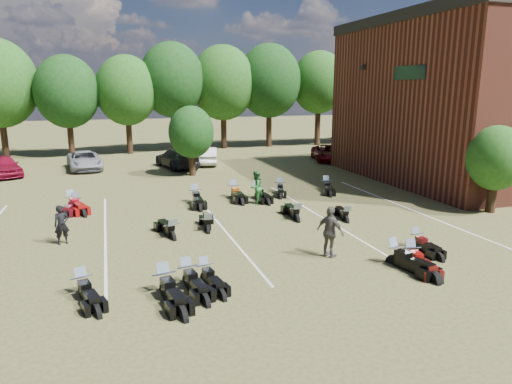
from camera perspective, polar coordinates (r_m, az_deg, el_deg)
name	(u,v)px	position (r m, az deg, el deg)	size (l,w,h in m)	color
ground	(308,239)	(19.15, 6.48, -5.85)	(160.00, 160.00, 0.00)	brown
car_0	(3,166)	(36.85, -29.06, 2.87)	(1.77, 4.40, 1.50)	maroon
car_2	(84,161)	(37.37, -20.65, 3.71)	(2.33, 5.05, 1.40)	gray
car_3	(177,158)	(36.33, -9.82, 4.21)	(2.16, 5.30, 1.54)	black
car_4	(192,156)	(37.89, -8.04, 4.50)	(1.62, 4.02, 1.37)	#0B1651
car_5	(208,156)	(37.65, -6.08, 4.54)	(1.51, 4.32, 1.42)	#BBBCB6
car_6	(328,153)	(39.79, 8.94, 4.84)	(2.21, 4.80, 1.33)	#5E0508
car_7	(362,150)	(41.89, 13.15, 5.17)	(2.11, 5.18, 1.50)	#3A3B3F
person_black	(62,225)	(19.79, -23.13, -3.79)	(0.58, 0.38, 1.60)	black
person_green	(256,187)	(24.55, -0.02, 0.60)	(0.87, 0.68, 1.80)	#276A2D
person_grey	(330,232)	(17.00, 9.27, -4.94)	(1.13, 0.47, 1.93)	#524C46
motorcycle_0	(83,295)	(15.08, -20.83, -11.95)	(0.68, 2.14, 1.19)	black
motorcycle_1	(165,294)	(14.50, -11.33, -12.35)	(0.76, 2.40, 1.34)	black
motorcycle_2	(187,284)	(15.02, -8.57, -11.32)	(0.70, 2.19, 1.22)	black
motorcycle_3	(205,281)	(15.18, -6.39, -10.98)	(0.64, 1.99, 1.11)	black
motorcycle_4	(394,264)	(17.13, 16.85, -8.63)	(0.76, 2.37, 1.32)	black
motorcycle_5	(416,247)	(19.13, 19.34, -6.54)	(0.64, 2.01, 1.12)	black
motorcycle_6	(410,264)	(17.35, 18.74, -8.50)	(0.71, 2.22, 1.24)	#4A0E0A
motorcycle_9	(173,239)	(19.33, -10.38, -5.79)	(0.71, 2.23, 1.25)	black
motorcycle_10	(208,232)	(20.01, -5.98, -5.00)	(0.70, 2.19, 1.22)	black
motorcycle_11	(346,222)	(21.80, 11.22, -3.68)	(0.64, 1.99, 1.11)	black
motorcycle_12	(297,221)	(21.59, 5.14, -3.64)	(0.72, 2.27, 1.27)	black
motorcycle_14	(76,209)	(25.31, -21.60, -2.04)	(0.70, 2.19, 1.22)	#460A11
motorcycle_15	(73,209)	(25.48, -21.93, -1.97)	(0.79, 2.48, 1.38)	maroon
motorcycle_16	(195,202)	(25.23, -7.60, -1.28)	(0.80, 2.51, 1.40)	black
motorcycle_17	(234,197)	(26.20, -2.82, -0.65)	(0.79, 2.48, 1.38)	black
motorcycle_18	(280,192)	(27.43, 2.99, -0.04)	(0.70, 2.19, 1.22)	black
motorcycle_19	(257,198)	(26.04, 0.17, -0.72)	(0.74, 2.32, 1.29)	black
motorcycle_20	(326,190)	(28.23, 8.73, 0.20)	(0.72, 2.25, 1.25)	black
tree_line	(176,86)	(45.95, -10.01, 12.92)	(56.00, 6.00, 9.79)	black
young_tree_near_building	(496,158)	(25.40, 27.81, 3.77)	(2.80, 2.80, 4.16)	black
young_tree_midfield	(191,132)	(32.60, -8.10, 7.42)	(3.20, 3.20, 4.70)	black
parking_lines	(220,225)	(20.92, -4.49, -4.16)	(20.10, 14.00, 0.01)	silver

